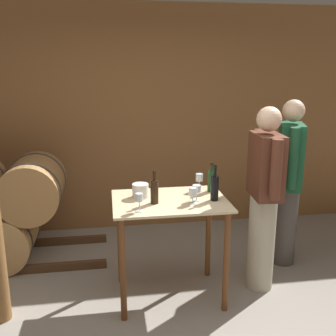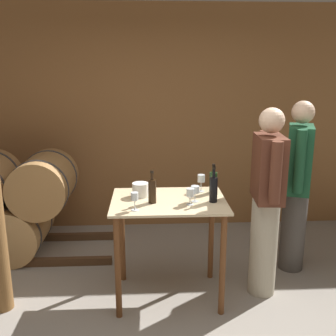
{
  "view_description": "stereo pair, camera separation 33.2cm",
  "coord_description": "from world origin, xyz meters",
  "views": [
    {
      "loc": [
        -0.58,
        -2.29,
        1.98
      ],
      "look_at": [
        -0.08,
        0.89,
        1.15
      ],
      "focal_mm": 42.0,
      "sensor_mm": 36.0,
      "label": 1
    },
    {
      "loc": [
        -0.25,
        -2.33,
        1.98
      ],
      "look_at": [
        -0.08,
        0.89,
        1.15
      ],
      "focal_mm": 42.0,
      "sensor_mm": 36.0,
      "label": 2
    }
  ],
  "objects": [
    {
      "name": "back_wall",
      "position": [
        0.0,
        2.45,
        1.35
      ],
      "size": [
        8.4,
        0.05,
        2.7
      ],
      "color": "brown",
      "rests_on": "ground_plane"
    },
    {
      "name": "wine_bottle_far_left",
      "position": [
        -0.22,
        0.72,
        1.01
      ],
      "size": [
        0.07,
        0.07,
        0.27
      ],
      "color": "black",
      "rests_on": "tasting_table"
    },
    {
      "name": "person_visitor_with_scarf",
      "position": [
        0.75,
        0.8,
        0.88
      ],
      "size": [
        0.25,
        0.59,
        1.66
      ],
      "color": "#B7AD93",
      "rests_on": "ground_plane"
    },
    {
      "name": "person_host",
      "position": [
        1.18,
        1.22,
        0.89
      ],
      "size": [
        0.34,
        0.56,
        1.68
      ],
      "color": "#4C4742",
      "rests_on": "ground_plane"
    },
    {
      "name": "wine_bottle_center",
      "position": [
        0.32,
        0.96,
        1.0
      ],
      "size": [
        0.07,
        0.07,
        0.26
      ],
      "color": "#193819",
      "rests_on": "tasting_table"
    },
    {
      "name": "wine_glass_far_side",
      "position": [
        0.22,
        1.0,
        1.01
      ],
      "size": [
        0.06,
        0.06,
        0.16
      ],
      "color": "silver",
      "rests_on": "tasting_table"
    },
    {
      "name": "ice_bucket",
      "position": [
        -0.32,
        0.89,
        0.96
      ],
      "size": [
        0.14,
        0.14,
        0.12
      ],
      "color": "white",
      "rests_on": "tasting_table"
    },
    {
      "name": "wine_bottle_left",
      "position": [
        0.28,
        0.72,
        1.01
      ],
      "size": [
        0.07,
        0.07,
        0.3
      ],
      "color": "black",
      "rests_on": "tasting_table"
    },
    {
      "name": "wine_glass_near_center",
      "position": [
        0.08,
        0.66,
        1.0
      ],
      "size": [
        0.06,
        0.06,
        0.14
      ],
      "color": "silver",
      "rests_on": "tasting_table"
    },
    {
      "name": "tasting_table",
      "position": [
        -0.08,
        0.79,
        0.71
      ],
      "size": [
        0.96,
        0.7,
        0.9
      ],
      "color": "beige",
      "rests_on": "ground_plane"
    },
    {
      "name": "wine_glass_near_left",
      "position": [
        -0.36,
        0.55,
        1.01
      ],
      "size": [
        0.06,
        0.06,
        0.15
      ],
      "color": "silver",
      "rests_on": "tasting_table"
    },
    {
      "name": "wine_glass_near_right",
      "position": [
        0.13,
        0.73,
        1.0
      ],
      "size": [
        0.07,
        0.07,
        0.14
      ],
      "color": "silver",
      "rests_on": "tasting_table"
    }
  ]
}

